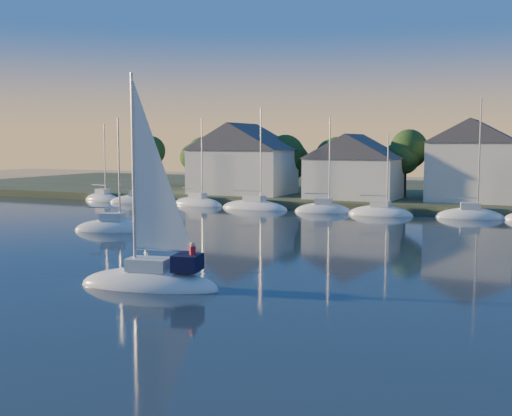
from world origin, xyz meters
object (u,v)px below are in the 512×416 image
Objects in this scene: clubhouse_centre at (354,165)px; hero_sailboat at (151,278)px; clubhouse_east at (473,159)px; clubhouse_west at (243,158)px; drifting_sailboat_left at (113,230)px.

hero_sailboat is at bearing -86.94° from clubhouse_centre.
hero_sailboat reaches higher than clubhouse_east.
clubhouse_centre is at bearing -171.87° from clubhouse_east.
clubhouse_centre is 14.17m from clubhouse_east.
clubhouse_west is 1.30× the size of clubhouse_east.
hero_sailboat reaches higher than clubhouse_centre.
clubhouse_centre is at bearing -3.58° from clubhouse_west.
clubhouse_west is at bearing 176.42° from clubhouse_centre.
clubhouse_centre is 49.32m from hero_sailboat.
clubhouse_west is at bearing -80.09° from hero_sailboat.
clubhouse_centre is at bearing -97.44° from hero_sailboat.
drifting_sailboat_left is (-13.40, -31.40, -5.04)m from clubhouse_centre.
clubhouse_east reaches higher than clubhouse_centre.
clubhouse_east is 0.93× the size of drifting_sailboat_left.
clubhouse_centre is at bearing 49.50° from drifting_sailboat_left.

